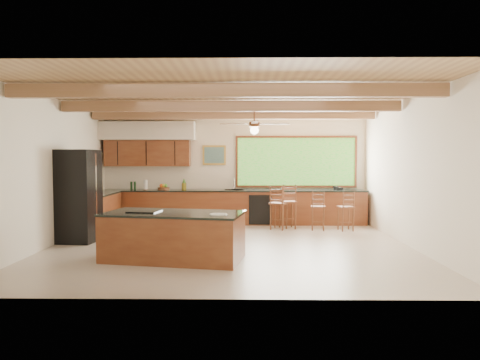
{
  "coord_description": "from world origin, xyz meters",
  "views": [
    {
      "loc": [
        0.32,
        -8.53,
        1.78
      ],
      "look_at": [
        0.19,
        0.8,
        1.29
      ],
      "focal_mm": 32.0,
      "sensor_mm": 36.0,
      "label": 1
    }
  ],
  "objects": [
    {
      "name": "room_shell",
      "position": [
        -0.17,
        0.65,
        2.21
      ],
      "size": [
        7.27,
        6.54,
        3.02
      ],
      "color": "white",
      "rests_on": "ground"
    },
    {
      "name": "bar_stool_b",
      "position": [
        1.14,
        1.95,
        0.64
      ],
      "size": [
        0.51,
        0.51,
        1.08
      ],
      "rotation": [
        0.0,
        0.0,
        -0.42
      ],
      "color": "brown",
      "rests_on": "ground"
    },
    {
      "name": "counter_run",
      "position": [
        -0.82,
        2.52,
        0.46
      ],
      "size": [
        7.12,
        3.1,
        1.23
      ],
      "color": "brown",
      "rests_on": "ground"
    },
    {
      "name": "bar_stool_c",
      "position": [
        2.09,
        1.87,
        0.57
      ],
      "size": [
        0.4,
        0.4,
        0.96
      ],
      "rotation": [
        0.0,
        0.0,
        -0.16
      ],
      "color": "brown",
      "rests_on": "ground"
    },
    {
      "name": "ground",
      "position": [
        0.0,
        0.0,
        0.0
      ],
      "size": [
        7.2,
        7.2,
        0.0
      ],
      "primitive_type": "plane",
      "color": "#BCAC9C",
      "rests_on": "ground"
    },
    {
      "name": "island",
      "position": [
        -0.94,
        -1.16,
        0.42
      ],
      "size": [
        2.54,
        1.52,
        0.85
      ],
      "rotation": [
        0.0,
        0.0,
        -0.17
      ],
      "color": "brown",
      "rests_on": "ground"
    },
    {
      "name": "bar_stool_d",
      "position": [
        2.76,
        1.81,
        0.57
      ],
      "size": [
        0.4,
        0.4,
        0.96
      ],
      "rotation": [
        0.0,
        0.0,
        0.18
      ],
      "color": "brown",
      "rests_on": "ground"
    },
    {
      "name": "bar_stool_a",
      "position": [
        1.37,
        2.11,
        0.66
      ],
      "size": [
        0.47,
        0.47,
        1.12
      ],
      "rotation": [
        0.0,
        0.0,
        0.18
      ],
      "color": "brown",
      "rests_on": "ground"
    },
    {
      "name": "refrigerator",
      "position": [
        -3.22,
        0.4,
        0.97
      ],
      "size": [
        0.83,
        0.81,
        1.95
      ],
      "rotation": [
        0.0,
        0.0,
        -0.1
      ],
      "color": "black",
      "rests_on": "ground"
    }
  ]
}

